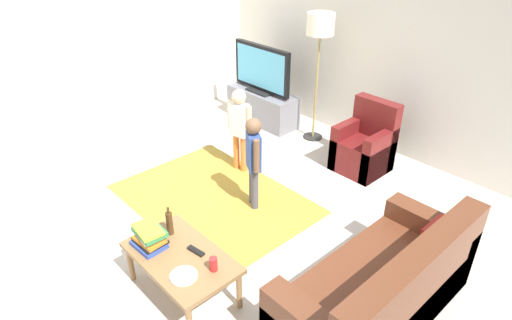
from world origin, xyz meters
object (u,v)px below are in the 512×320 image
tv_stand (262,107)px  soda_can (213,264)px  armchair (365,147)px  book_stack (149,237)px  child_center (253,155)px  floor_lamp (320,31)px  coffee_table (181,260)px  plate (184,276)px  couch (384,292)px  child_near_tv (239,123)px  bottle (170,223)px  tv_remote (196,251)px  tv (262,70)px

tv_stand → soda_can: size_ratio=10.00×
armchair → book_stack: bearing=-91.4°
child_center → book_stack: (0.28, -1.45, -0.13)m
floor_lamp → soda_can: floor_lamp is taller
child_center → soda_can: child_center is taller
floor_lamp → soda_can: size_ratio=14.83×
coffee_table → plate: size_ratio=4.55×
couch → child_center: child_center is taller
child_near_tv → soda_can: child_near_tv is taller
child_center → bottle: bearing=-78.2°
child_center → tv_remote: bearing=-63.4°
tv → child_near_tv: size_ratio=1.01×
book_stack → armchair: bearing=88.6°
tv_stand → tv_remote: bearing=-52.4°
book_stack → soda_can: size_ratio=2.49×
soda_can → tv: bearing=130.9°
book_stack → bottle: 0.22m
tv → tv_remote: bearing=-52.2°
child_center → bottle: size_ratio=3.79×
child_center → bottle: (0.26, -1.23, -0.11)m
coffee_table → book_stack: size_ratio=3.35×
bottle → plate: size_ratio=1.28×
tv_stand → tv: bearing=-90.0°
armchair → plate: (0.43, -3.06, 0.13)m
couch → bottle: (-1.62, -0.92, 0.25)m
couch → child_center: size_ratio=1.68×
plate → child_near_tv: bearing=128.5°
child_center → tv: bearing=134.5°
tv_stand → couch: size_ratio=0.67×
couch → soda_can: couch is taller
armchair → soda_can: (0.53, -2.84, 0.18)m
floor_lamp → book_stack: floor_lamp is taller
armchair → child_near_tv: child_near_tv is taller
tv_remote → soda_can: size_ratio=1.42×
child_near_tv → child_center: child_near_tv is taller
couch → plate: couch is taller
book_stack → soda_can: bearing=20.1°
armchair → book_stack: 3.06m
bottle → tv: bearing=123.0°
tv_stand → coffee_table: 3.67m
couch → child_center: (-1.88, 0.32, 0.35)m
child_near_tv → soda_can: 2.29m
child_near_tv → coffee_table: 2.17m
couch → plate: size_ratio=8.18×
child_near_tv → soda_can: (1.58, -1.64, -0.17)m
armchair → floor_lamp: (-1.02, 0.19, 1.25)m
tv_remote → floor_lamp: bearing=104.4°
tv_stand → bottle: bearing=-57.2°
child_near_tv → bottle: 1.91m
tv_stand → soda_can: soda_can is taller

